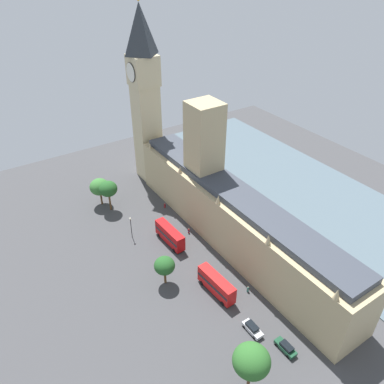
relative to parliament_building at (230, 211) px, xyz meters
The scene contains 16 objects.
ground_plane 9.41m from the parliament_building, 42.23° to the left, with size 145.91×145.91×0.00m, color #424244.
river_thames 33.18m from the parliament_building, behind, with size 42.50×131.31×0.25m, color slate.
parliament_building is the anchor object (origin of this frame).
clock_tower 44.71m from the parliament_building, 87.39° to the right, with size 7.89×7.89×53.95m.
double_decker_bus_corner 16.77m from the parliament_building, 26.23° to the right, with size 3.03×10.60×4.75m.
double_decker_bus_near_tower 20.33m from the parliament_building, 44.07° to the left, with size 3.15×10.63×4.75m.
car_silver_opposite_hall 30.28m from the parliament_building, 61.78° to the left, with size 1.96×4.77×1.74m.
car_dark_green_under_trees 35.31m from the parliament_building, 70.91° to the left, with size 1.88×4.66×1.74m.
pedestrian_leading 20.59m from the parliament_building, 65.74° to the left, with size 0.67×0.64×1.60m.
pedestrian_by_river_gate 23.93m from the parliament_building, 71.22° to the right, with size 0.70×0.68×1.68m.
pedestrian_midblock 13.56m from the parliament_building, 44.34° to the right, with size 0.65×0.66×1.59m.
plane_tree_far_end 36.09m from the parliament_building, 54.34° to the right, with size 5.28×5.28×9.50m.
plane_tree_trailing 40.56m from the parliament_building, 57.06° to the left, with size 6.50×6.50×10.63m.
plane_tree_kerbside 22.69m from the parliament_building, 11.72° to the left, with size 4.77×4.77×7.39m.
plane_tree_slot_10 40.19m from the parliament_building, 56.52° to the right, with size 5.75×5.75×8.53m.
street_lamp_slot_11 26.07m from the parliament_building, 33.95° to the right, with size 0.56×0.56×6.51m.
Camera 1 is at (48.42, 57.34, 65.85)m, focal length 35.21 mm.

